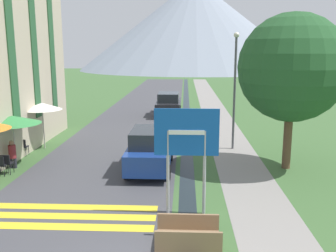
% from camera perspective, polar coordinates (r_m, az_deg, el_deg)
% --- Properties ---
extents(ground_plane, '(160.00, 160.00, 0.00)m').
position_cam_1_polar(ground_plane, '(27.78, 0.34, 0.92)').
color(ground_plane, '#3D6033').
extents(road, '(6.40, 60.00, 0.01)m').
position_cam_1_polar(road, '(37.81, -2.85, 3.72)').
color(road, '#424247').
rests_on(road, ground_plane).
extents(footpath, '(2.20, 60.00, 0.01)m').
position_cam_1_polar(footpath, '(37.72, 6.44, 3.64)').
color(footpath, gray).
rests_on(footpath, ground_plane).
extents(drainage_channel, '(0.60, 60.00, 0.00)m').
position_cam_1_polar(drainage_channel, '(37.64, 2.78, 3.68)').
color(drainage_channel, black).
rests_on(drainage_channel, ground_plane).
extents(crosswalk_marking, '(5.44, 1.84, 0.01)m').
position_cam_1_polar(crosswalk_marking, '(12.37, -14.86, -13.15)').
color(crosswalk_marking, yellow).
rests_on(crosswalk_marking, ground_plane).
extents(mountain_distant, '(60.88, 60.88, 23.34)m').
position_cam_1_polar(mountain_distant, '(103.14, 4.09, 15.08)').
color(mountain_distant, gray).
rests_on(mountain_distant, ground_plane).
extents(road_sign, '(1.98, 0.11, 3.37)m').
position_cam_1_polar(road_sign, '(11.45, 2.83, -2.64)').
color(road_sign, '#9E9EA3').
rests_on(road_sign, ground_plane).
extents(footbridge, '(1.70, 1.10, 0.65)m').
position_cam_1_polar(footbridge, '(10.33, 3.09, -16.57)').
color(footbridge, '#846647').
rests_on(footbridge, ground_plane).
extents(parked_car_near, '(1.86, 4.28, 1.82)m').
position_cam_1_polar(parked_car_near, '(16.11, -2.75, -3.55)').
color(parked_car_near, navy).
rests_on(parked_car_near, ground_plane).
extents(parked_car_far, '(1.96, 4.50, 1.82)m').
position_cam_1_polar(parked_car_far, '(29.69, 0.08, 3.38)').
color(parked_car_far, black).
rests_on(parked_car_far, ground_plane).
extents(cafe_chair_near_right, '(0.40, 0.40, 0.85)m').
position_cam_1_polar(cafe_chair_near_right, '(16.99, -23.40, -5.10)').
color(cafe_chair_near_right, black).
rests_on(cafe_chair_near_right, ground_plane).
extents(cafe_chair_far_left, '(0.40, 0.40, 0.85)m').
position_cam_1_polar(cafe_chair_far_left, '(19.57, -21.27, -2.83)').
color(cafe_chair_far_left, black).
rests_on(cafe_chair_far_left, ground_plane).
extents(cafe_chair_near_left, '(0.40, 0.40, 0.85)m').
position_cam_1_polar(cafe_chair_near_left, '(16.85, -24.16, -5.30)').
color(cafe_chair_near_left, black).
rests_on(cafe_chair_near_left, ground_plane).
extents(cafe_umbrella_middle_green, '(2.49, 2.49, 2.24)m').
position_cam_1_polar(cafe_umbrella_middle_green, '(17.97, -22.63, 0.88)').
color(cafe_umbrella_middle_green, '#B7B2A8').
rests_on(cafe_umbrella_middle_green, ground_plane).
extents(cafe_umbrella_rear_white, '(2.02, 2.02, 2.42)m').
position_cam_1_polar(cafe_umbrella_rear_white, '(20.43, -18.64, 2.86)').
color(cafe_umbrella_rear_white, '#B7B2A8').
rests_on(cafe_umbrella_rear_white, ground_plane).
extents(person_seated_far, '(0.32, 0.32, 1.25)m').
position_cam_1_polar(person_seated_far, '(17.71, -22.64, -3.80)').
color(person_seated_far, '#282833').
rests_on(person_seated_far, ground_plane).
extents(streetlamp, '(0.28, 0.28, 5.97)m').
position_cam_1_polar(streetlamp, '(19.45, 10.15, 6.57)').
color(streetlamp, '#515156').
rests_on(streetlamp, ground_plane).
extents(tree_by_path, '(4.55, 4.55, 6.65)m').
position_cam_1_polar(tree_by_path, '(16.62, 18.39, 8.40)').
color(tree_by_path, brown).
rests_on(tree_by_path, ground_plane).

